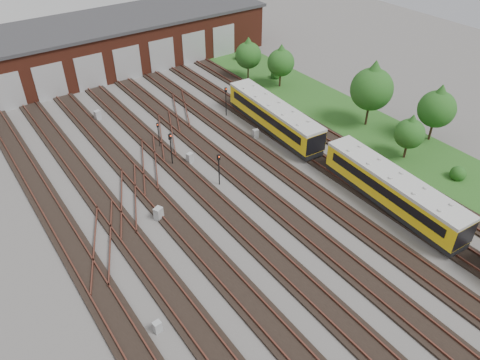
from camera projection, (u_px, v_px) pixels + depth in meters
ground at (271, 228)px, 38.11m from camera, size 120.00×120.00×0.00m
track_network at (265, 223)px, 38.36m from camera, size 30.40×70.00×0.33m
maintenance_shed at (87, 48)px, 62.72m from camera, size 51.00×12.50×6.35m
grass_verge at (347, 116)px, 53.62m from camera, size 8.00×55.00×0.05m
metro_train at (393, 190)px, 39.27m from camera, size 3.39×46.21×2.91m
signal_mast_0 at (171, 145)px, 44.28m from camera, size 0.33×0.31×3.46m
signal_mast_1 at (219, 166)px, 41.74m from camera, size 0.28×0.27×3.23m
signal_mast_2 at (158, 132)px, 47.08m from camera, size 0.24×0.23×2.85m
signal_mast_3 at (226, 98)px, 52.56m from camera, size 0.27×0.25×3.47m
relay_cabinet_0 at (157, 327)px, 29.77m from camera, size 0.56×0.48×0.86m
relay_cabinet_1 at (98, 115)px, 52.72m from camera, size 0.76×0.68×1.10m
relay_cabinet_2 at (159, 214)px, 38.68m from camera, size 0.85×0.80×1.14m
relay_cabinet_3 at (190, 158)px, 45.69m from camera, size 0.68×0.60×0.98m
relay_cabinet_4 at (256, 134)px, 49.54m from camera, size 0.65×0.57×0.95m
tree_0 at (248, 52)px, 60.19m from camera, size 3.41×3.41×5.64m
tree_1 at (281, 60)px, 58.16m from camera, size 3.40×3.40×5.63m
tree_2 at (373, 84)px, 49.25m from camera, size 4.54×4.54×7.52m
tree_3 at (410, 130)px, 44.78m from camera, size 2.93×2.93×4.85m
tree_4 at (438, 105)px, 47.10m from camera, size 3.80×3.80×6.30m
bush_0 at (459, 172)px, 43.30m from camera, size 1.48×1.48×1.48m
bush_1 at (276, 74)px, 62.04m from camera, size 1.28×1.28×1.28m
bush_2 at (240, 55)px, 67.45m from camera, size 1.39×1.39×1.39m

